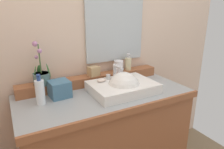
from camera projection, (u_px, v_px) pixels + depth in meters
The scene contains 12 objects.
wall_back at pixel (83, 28), 1.64m from camera, with size 2.70×0.20×2.54m, color beige.
vanity_cabinet at pixel (106, 144), 1.58m from camera, with size 1.20×0.56×0.85m.
back_ledge at pixel (93, 80), 1.61m from camera, with size 1.13×0.11×0.07m, color #975533.
sink_basin at pixel (123, 88), 1.46m from camera, with size 0.45×0.33×0.26m.
soap_bar at pixel (101, 80), 1.47m from camera, with size 0.07×0.04×0.02m, color silver.
potted_plant at pixel (41, 76), 1.39m from camera, with size 0.12×0.11×0.29m.
soap_dispenser at pixel (128, 63), 1.72m from camera, with size 0.05×0.06×0.14m.
tumbler_cup at pixel (119, 66), 1.68m from camera, with size 0.07×0.07×0.09m, color silver.
trinket_box at pixel (94, 71), 1.58m from camera, with size 0.08×0.07×0.07m, color tan.
lotion_bottle at pixel (40, 92), 1.26m from camera, with size 0.06×0.06×0.19m.
tissue_box at pixel (60, 89), 1.38m from camera, with size 0.13×0.13×0.11m, color teal.
mirror at pixel (115, 22), 1.63m from camera, with size 0.51×0.02×0.62m, color silver.
Camera 1 is at (-0.59, -1.20, 1.42)m, focal length 32.99 mm.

